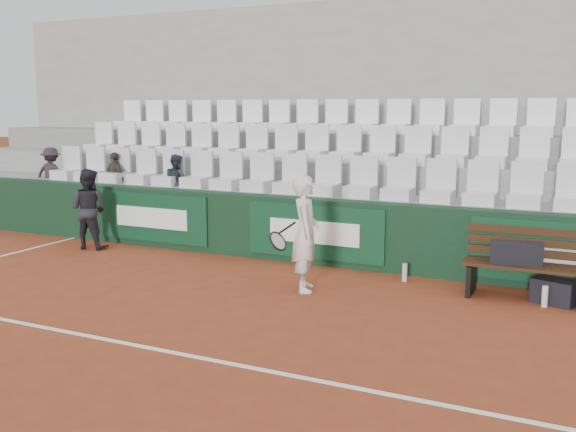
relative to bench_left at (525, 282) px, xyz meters
The scene contains 20 objects.
ground 4.40m from the bench_left, 130.61° to the right, with size 80.00×80.00×0.00m, color brown.
court_baseline 4.40m from the bench_left, 130.61° to the right, with size 18.00×0.06×0.01m, color white.
back_barrier 2.88m from the bench_left, 166.74° to the left, with size 18.00×0.34×1.00m.
grandstand_tier_front 3.15m from the bench_left, 155.70° to the left, with size 18.00×0.95×1.00m, color gray.
grandstand_tier_mid 3.67m from the bench_left, 141.91° to the left, with size 18.00×0.95×1.45m, color gray.
grandstand_tier_back 4.35m from the bench_left, 131.86° to the left, with size 18.00×0.95×1.90m, color gray.
grandstand_rear_wall 5.16m from the bench_left, 126.84° to the left, with size 18.00×0.30×4.40m, color #989996.
seat_row_front 3.26m from the bench_left, 158.68° to the left, with size 11.90×0.44×0.63m, color silver.
seat_row_mid 3.85m from the bench_left, 144.15° to the left, with size 11.90×0.44×0.63m, color silver.
seat_row_back 4.61m from the bench_left, 133.47° to the left, with size 11.90×0.44×0.63m, color white.
bench_left is the anchor object (origin of this frame).
sports_bag_left 0.38m from the bench_left, behind, with size 0.62×0.27×0.27m, color black.
sports_bag_ground 0.35m from the bench_left, ahead, with size 0.50×0.30×0.30m, color black.
water_bottle_near 1.59m from the bench_left, behind, with size 0.07×0.07×0.25m, color silver.
water_bottle_far 0.34m from the bench_left, 39.98° to the right, with size 0.07×0.07×0.26m, color silver.
tennis_player 2.81m from the bench_left, 163.77° to the right, with size 0.77×0.65×1.52m.
ball_kid 7.01m from the bench_left, behind, with size 0.66×0.51×1.36m, color black.
spectator_a 9.15m from the bench_left, behind, with size 0.68×0.39×1.05m, color black.
spectator_b 7.59m from the bench_left, behind, with size 0.59×0.24×1.00m, color #36302B.
spectator_c 6.25m from the bench_left, 169.01° to the left, with size 0.49×0.38×1.01m, color #212632.
Camera 1 is at (3.49, -4.91, 2.37)m, focal length 40.00 mm.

